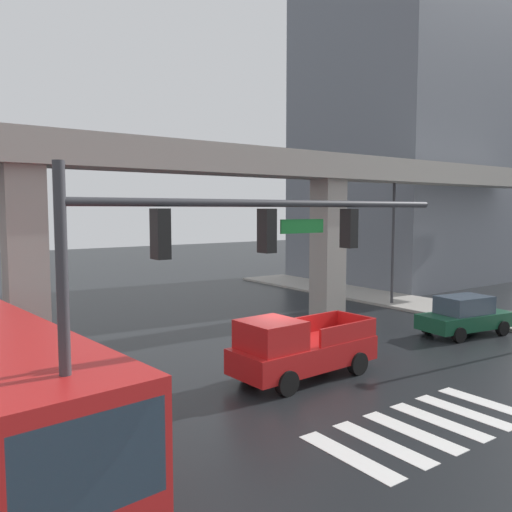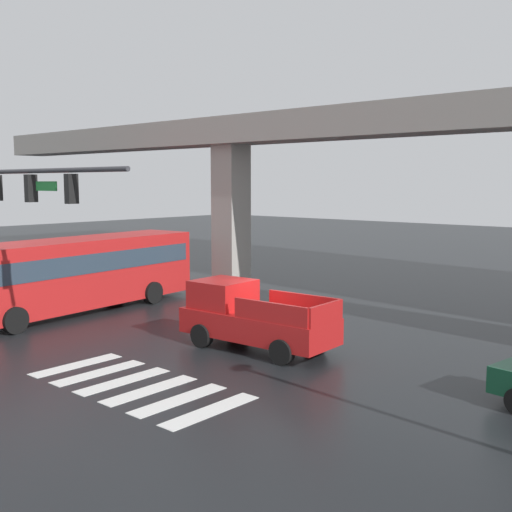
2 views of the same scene
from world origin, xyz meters
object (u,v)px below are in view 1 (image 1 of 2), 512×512
at_px(traffic_signal_mast, 216,261).
at_px(street_lamp_mid_block, 393,226).
at_px(pickup_truck, 298,349).
at_px(sedan_dark_green, 465,316).

distance_m(traffic_signal_mast, street_lamp_mid_block, 22.02).
bearing_deg(street_lamp_mid_block, traffic_signal_mast, -148.36).
distance_m(pickup_truck, traffic_signal_mast, 8.34).
relative_size(pickup_truck, sedan_dark_green, 1.15).
xyz_separation_m(traffic_signal_mast, street_lamp_mid_block, (18.74, 11.55, -0.01)).
bearing_deg(street_lamp_mid_block, sedan_dark_green, -114.61).
relative_size(traffic_signal_mast, street_lamp_mid_block, 1.20).
height_order(pickup_truck, traffic_signal_mast, traffic_signal_mast).
distance_m(pickup_truck, street_lamp_mid_block, 14.99).
xyz_separation_m(sedan_dark_green, street_lamp_mid_block, (2.99, 6.52, 3.70)).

